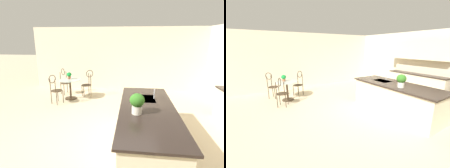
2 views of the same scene
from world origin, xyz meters
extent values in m
plane|color=beige|center=(0.00, 0.00, 0.00)|extent=(40.00, 40.00, 0.00)
cube|color=beige|center=(-4.26, 0.00, 1.35)|extent=(0.12, 7.80, 2.70)
cube|color=beige|center=(0.30, 0.85, 0.44)|extent=(2.70, 0.96, 0.88)
cube|color=#2D231E|center=(0.30, 0.85, 0.90)|extent=(2.80, 1.06, 0.04)
cube|color=#B2B5BA|center=(-0.25, 0.85, 0.91)|extent=(0.56, 0.40, 0.03)
cylinder|color=#3D2D1E|center=(-2.60, -1.76, 0.01)|extent=(0.44, 0.44, 0.03)
cylinder|color=#3D2D1E|center=(-2.60, -1.76, 0.38)|extent=(0.07, 0.07, 0.69)
cylinder|color=#B2C6C1|center=(-2.60, -1.76, 0.73)|extent=(0.80, 0.80, 0.01)
cylinder|color=#3D2D1E|center=(-3.17, -1.97, 0.23)|extent=(0.03, 0.03, 0.45)
cylinder|color=#3D2D1E|center=(-2.96, -2.16, 0.23)|extent=(0.03, 0.03, 0.45)
cylinder|color=#3D2D1E|center=(-3.36, -2.18, 0.23)|extent=(0.03, 0.03, 0.45)
cylinder|color=#3D2D1E|center=(-3.15, -2.37, 0.23)|extent=(0.03, 0.03, 0.45)
cylinder|color=#3D2D1E|center=(-3.16, -2.17, 0.46)|extent=(0.54, 0.54, 0.02)
cylinder|color=#3D2D1E|center=(-3.36, -2.19, 0.68)|extent=(0.03, 0.03, 0.45)
cylinder|color=#3D2D1E|center=(-3.17, -2.37, 0.68)|extent=(0.03, 0.03, 0.45)
torus|color=#3D2D1E|center=(-3.26, -2.28, 0.90)|extent=(0.21, 0.23, 0.28)
cylinder|color=#3D2D1E|center=(-2.26, -2.12, 0.23)|extent=(0.03, 0.03, 0.45)
cylinder|color=#3D2D1E|center=(-2.13, -1.87, 0.23)|extent=(0.03, 0.03, 0.45)
cylinder|color=#3D2D1E|center=(-2.01, -2.24, 0.23)|extent=(0.03, 0.03, 0.45)
cylinder|color=#3D2D1E|center=(-1.88, -1.99, 0.23)|extent=(0.03, 0.03, 0.45)
cylinder|color=#3D2D1E|center=(-2.07, -2.06, 0.46)|extent=(0.51, 0.51, 0.02)
cylinder|color=#3D2D1E|center=(-2.00, -2.24, 0.68)|extent=(0.03, 0.03, 0.45)
cylinder|color=#3D2D1E|center=(-1.88, -2.01, 0.68)|extent=(0.03, 0.03, 0.45)
torus|color=#3D2D1E|center=(-1.94, -2.12, 0.90)|extent=(0.26, 0.15, 0.28)
cylinder|color=#3D2D1E|center=(-2.74, -1.29, 0.23)|extent=(0.03, 0.03, 0.45)
cylinder|color=#3D2D1E|center=(-2.98, -1.43, 0.23)|extent=(0.03, 0.03, 0.45)
cylinder|color=#3D2D1E|center=(-2.88, -1.04, 0.23)|extent=(0.03, 0.03, 0.45)
cylinder|color=#3D2D1E|center=(-3.12, -1.18, 0.23)|extent=(0.03, 0.03, 0.45)
cylinder|color=#3D2D1E|center=(-2.93, -1.24, 0.46)|extent=(0.52, 0.52, 0.02)
cylinder|color=#3D2D1E|center=(-2.89, -1.04, 0.68)|extent=(0.03, 0.03, 0.45)
cylinder|color=#3D2D1E|center=(-3.12, -1.17, 0.68)|extent=(0.03, 0.03, 0.45)
torus|color=#3D2D1E|center=(-3.01, -1.11, 0.90)|extent=(0.16, 0.26, 0.28)
cylinder|color=#B2B5BA|center=(-0.25, 1.03, 1.03)|extent=(0.02, 0.02, 0.22)
cylinder|color=#9E603D|center=(-2.72, -1.82, 0.79)|extent=(0.12, 0.12, 0.10)
ellipsoid|color=#198D37|center=(-2.72, -1.82, 0.91)|extent=(0.18, 0.18, 0.16)
cylinder|color=beige|center=(0.60, 0.64, 0.99)|extent=(0.18, 0.18, 0.14)
ellipsoid|color=#2F691F|center=(0.60, 0.64, 1.17)|extent=(0.26, 0.26, 0.24)
camera|label=1|loc=(3.55, 0.55, 2.21)|focal=28.42mm
camera|label=2|loc=(3.07, -2.98, 2.03)|focal=23.66mm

